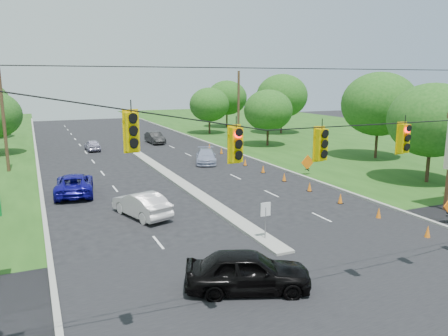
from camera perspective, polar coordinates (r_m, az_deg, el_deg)
name	(u,v)px	position (r m, az deg, el deg)	size (l,w,h in m)	color
ground	(341,294)	(18.02, 15.08, -15.56)	(160.00, 160.00, 0.00)	black
grass_right	(447,156)	(52.34, 27.08, 1.41)	(40.00, 160.00, 0.06)	#1E4714
cross_street	(341,294)	(18.02, 15.08, -15.56)	(160.00, 14.00, 0.02)	black
curb_left	(38,170)	(43.05, -23.10, -0.19)	(0.25, 110.00, 0.16)	gray
curb_right	(238,154)	(47.68, 1.89, 1.81)	(0.25, 110.00, 0.16)	gray
median	(175,180)	(35.80, -6.43, -1.56)	(1.00, 34.00, 0.18)	gray
median_sign	(265,214)	(22.05, 5.44, -5.98)	(0.55, 0.06, 2.05)	gray
signal_span	(367,172)	(15.62, 18.18, -0.56)	(25.60, 0.32, 9.00)	#422D1C
utility_pole_far_left	(4,121)	(42.49, -26.82, 5.49)	(0.28, 0.28, 9.00)	#422D1C
utility_pole_far_right	(238,109)	(52.66, 1.91, 7.67)	(0.28, 0.28, 9.00)	#422D1C
cone_0	(428,232)	(25.08, 25.06, -7.55)	(0.32, 0.32, 0.70)	orange
cone_1	(379,213)	(27.35, 19.55, -5.56)	(0.32, 0.32, 0.70)	orange
cone_2	(340,198)	(29.86, 14.96, -3.86)	(0.32, 0.32, 0.70)	orange
cone_3	(310,187)	(32.56, 11.11, -2.40)	(0.32, 0.32, 0.70)	orange
cone_4	(284,177)	(35.39, 7.88, -1.17)	(0.32, 0.32, 0.70)	orange
cone_5	(263,169)	(38.34, 5.13, -0.12)	(0.32, 0.32, 0.70)	orange
cone_6	(245,162)	(41.37, 2.78, 0.78)	(0.32, 0.32, 0.70)	orange
cone_7	(235,156)	(44.72, 1.46, 1.61)	(0.32, 0.32, 0.70)	orange
cone_8	(221,151)	(47.86, -0.34, 2.27)	(0.32, 0.32, 0.70)	orange
cone_9	(209,146)	(51.05, -1.91, 2.86)	(0.32, 0.32, 0.70)	orange
work_sign_1	(307,163)	(37.62, 10.85, 0.65)	(1.27, 0.58, 1.37)	black
work_sign_2	(236,142)	(49.59, 1.62, 3.46)	(1.27, 0.58, 1.37)	black
tree_7	(432,120)	(37.49, 25.56, 5.66)	(6.72, 6.72, 7.84)	black
tree_8	(379,104)	(47.23, 19.60, 7.87)	(7.56, 7.56, 8.82)	black
tree_9	(268,110)	(53.41, 5.79, 7.49)	(5.88, 5.88, 6.86)	black
tree_10	(282,96)	(66.01, 7.58, 9.30)	(7.56, 7.56, 8.82)	black
tree_11	(227,98)	(73.90, 0.37, 9.16)	(6.72, 6.72, 7.84)	black
tree_12	(209,105)	(65.14, -1.93, 8.28)	(5.88, 5.88, 6.86)	black
black_sedan	(248,271)	(17.30, 3.14, -13.29)	(1.95, 4.86, 1.66)	black
white_sedan	(141,204)	(26.54, -10.74, -4.70)	(1.58, 4.54, 1.50)	silver
blue_pickup	(74,184)	(32.76, -18.97, -2.00)	(2.51, 5.45, 1.51)	#0F0A7E
silver_car_far	(206,156)	(42.60, -2.36, 1.55)	(1.90, 4.66, 1.35)	#969DB9
silver_car_oncoming	(93,145)	(52.26, -16.80, 2.88)	(1.48, 3.69, 1.26)	#A9A1BD
dark_car_receding	(155,138)	(56.33, -9.01, 3.93)	(1.54, 4.40, 1.45)	black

